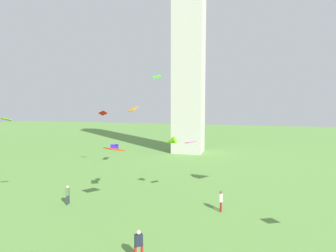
{
  "coord_description": "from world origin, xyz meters",
  "views": [
    {
      "loc": [
        5.34,
        -3.15,
        9.29
      ],
      "look_at": [
        0.02,
        15.93,
        7.67
      ],
      "focal_mm": 26.73,
      "sensor_mm": 36.0,
      "label": 1
    }
  ],
  "objects_px": {
    "kite_flying_2": "(103,113)",
    "kite_flying_5": "(114,147)",
    "monument_obelisk": "(189,11)",
    "kite_flying_9": "(133,109)",
    "person_4": "(68,194)",
    "kite_flying_4": "(114,149)",
    "kite_flying_6": "(171,141)",
    "person_3": "(139,243)",
    "kite_flying_1": "(6,119)",
    "kite_flying_3": "(157,77)",
    "kite_flying_0": "(191,142)",
    "person_1": "(221,200)"
  },
  "relations": [
    {
      "from": "person_1",
      "to": "kite_flying_5",
      "type": "bearing_deg",
      "value": 80.06
    },
    {
      "from": "person_4",
      "to": "kite_flying_1",
      "type": "relative_size",
      "value": 1.93
    },
    {
      "from": "kite_flying_0",
      "to": "person_4",
      "type": "bearing_deg",
      "value": -20.94
    },
    {
      "from": "person_4",
      "to": "kite_flying_3",
      "type": "relative_size",
      "value": 1.66
    },
    {
      "from": "kite_flying_0",
      "to": "kite_flying_3",
      "type": "relative_size",
      "value": 1.07
    },
    {
      "from": "kite_flying_2",
      "to": "kite_flying_4",
      "type": "xyz_separation_m",
      "value": [
        8.85,
        -13.45,
        -2.72
      ]
    },
    {
      "from": "kite_flying_3",
      "to": "kite_flying_4",
      "type": "relative_size",
      "value": 0.58
    },
    {
      "from": "kite_flying_1",
      "to": "kite_flying_6",
      "type": "relative_size",
      "value": 0.7
    },
    {
      "from": "person_4",
      "to": "kite_flying_1",
      "type": "bearing_deg",
      "value": 98.0
    },
    {
      "from": "person_3",
      "to": "kite_flying_1",
      "type": "height_order",
      "value": "kite_flying_1"
    },
    {
      "from": "kite_flying_0",
      "to": "kite_flying_1",
      "type": "distance_m",
      "value": 17.08
    },
    {
      "from": "monument_obelisk",
      "to": "kite_flying_6",
      "type": "bearing_deg",
      "value": -83.43
    },
    {
      "from": "kite_flying_0",
      "to": "kite_flying_4",
      "type": "distance_m",
      "value": 7.56
    },
    {
      "from": "kite_flying_2",
      "to": "kite_flying_4",
      "type": "height_order",
      "value": "kite_flying_2"
    },
    {
      "from": "person_1",
      "to": "person_3",
      "type": "bearing_deg",
      "value": 147.26
    },
    {
      "from": "kite_flying_6",
      "to": "kite_flying_9",
      "type": "bearing_deg",
      "value": -133.27
    },
    {
      "from": "kite_flying_0",
      "to": "kite_flying_5",
      "type": "height_order",
      "value": "kite_flying_0"
    },
    {
      "from": "person_3",
      "to": "kite_flying_1",
      "type": "relative_size",
      "value": 2.0
    },
    {
      "from": "monument_obelisk",
      "to": "kite_flying_1",
      "type": "bearing_deg",
      "value": -108.63
    },
    {
      "from": "kite_flying_0",
      "to": "kite_flying_4",
      "type": "relative_size",
      "value": 0.62
    },
    {
      "from": "kite_flying_3",
      "to": "kite_flying_9",
      "type": "distance_m",
      "value": 15.95
    },
    {
      "from": "person_4",
      "to": "kite_flying_5",
      "type": "xyz_separation_m",
      "value": [
        3.3,
        3.13,
        4.12
      ]
    },
    {
      "from": "person_3",
      "to": "kite_flying_4",
      "type": "bearing_deg",
      "value": -87.16
    },
    {
      "from": "person_1",
      "to": "person_4",
      "type": "relative_size",
      "value": 1.02
    },
    {
      "from": "monument_obelisk",
      "to": "kite_flying_9",
      "type": "relative_size",
      "value": 31.9
    },
    {
      "from": "kite_flying_0",
      "to": "kite_flying_5",
      "type": "xyz_separation_m",
      "value": [
        -7.51,
        -1.66,
        -0.52
      ]
    },
    {
      "from": "kite_flying_4",
      "to": "kite_flying_9",
      "type": "height_order",
      "value": "kite_flying_9"
    },
    {
      "from": "person_3",
      "to": "kite_flying_3",
      "type": "height_order",
      "value": "kite_flying_3"
    },
    {
      "from": "monument_obelisk",
      "to": "kite_flying_0",
      "type": "relative_size",
      "value": 47.67
    },
    {
      "from": "person_1",
      "to": "kite_flying_6",
      "type": "height_order",
      "value": "kite_flying_6"
    },
    {
      "from": "kite_flying_0",
      "to": "kite_flying_5",
      "type": "distance_m",
      "value": 7.71
    },
    {
      "from": "kite_flying_3",
      "to": "kite_flying_5",
      "type": "bearing_deg",
      "value": -146.6
    },
    {
      "from": "person_4",
      "to": "monument_obelisk",
      "type": "bearing_deg",
      "value": -24.72
    },
    {
      "from": "kite_flying_1",
      "to": "kite_flying_5",
      "type": "xyz_separation_m",
      "value": [
        8.03,
        4.99,
        -2.92
      ]
    },
    {
      "from": "monument_obelisk",
      "to": "kite_flying_3",
      "type": "xyz_separation_m",
      "value": [
        3.2,
        -30.06,
        -15.95
      ]
    },
    {
      "from": "kite_flying_6",
      "to": "kite_flying_9",
      "type": "xyz_separation_m",
      "value": [
        -7.55,
        7.75,
        3.2
      ]
    },
    {
      "from": "kite_flying_2",
      "to": "kite_flying_5",
      "type": "xyz_separation_m",
      "value": [
        7.28,
        -10.44,
        -3.04
      ]
    },
    {
      "from": "kite_flying_5",
      "to": "kite_flying_6",
      "type": "bearing_deg",
      "value": -96.11
    },
    {
      "from": "kite_flying_5",
      "to": "kite_flying_4",
      "type": "bearing_deg",
      "value": -179.87
    },
    {
      "from": "person_1",
      "to": "kite_flying_6",
      "type": "distance_m",
      "value": 7.63
    },
    {
      "from": "kite_flying_2",
      "to": "kite_flying_6",
      "type": "bearing_deg",
      "value": 165.31
    },
    {
      "from": "kite_flying_2",
      "to": "kite_flying_5",
      "type": "distance_m",
      "value": 13.09
    },
    {
      "from": "kite_flying_3",
      "to": "kite_flying_6",
      "type": "relative_size",
      "value": 0.81
    },
    {
      "from": "person_3",
      "to": "kite_flying_6",
      "type": "distance_m",
      "value": 12.28
    },
    {
      "from": "kite_flying_0",
      "to": "kite_flying_2",
      "type": "relative_size",
      "value": 0.8
    },
    {
      "from": "kite_flying_1",
      "to": "monument_obelisk",
      "type": "bearing_deg",
      "value": -171.63
    },
    {
      "from": "person_1",
      "to": "kite_flying_1",
      "type": "bearing_deg",
      "value": 96.93
    },
    {
      "from": "person_3",
      "to": "kite_flying_1",
      "type": "xyz_separation_m",
      "value": [
        -14.42,
        4.28,
        7.01
      ]
    },
    {
      "from": "person_4",
      "to": "kite_flying_4",
      "type": "xyz_separation_m",
      "value": [
        4.87,
        0.12,
        4.45
      ]
    },
    {
      "from": "person_4",
      "to": "kite_flying_2",
      "type": "xyz_separation_m",
      "value": [
        -3.98,
        13.57,
        7.17
      ]
    }
  ]
}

